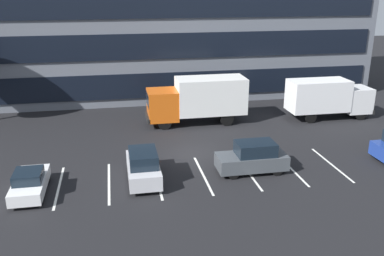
{
  "coord_description": "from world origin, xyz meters",
  "views": [
    {
      "loc": [
        -4.98,
        -25.92,
        10.92
      ],
      "look_at": [
        0.21,
        1.28,
        1.4
      ],
      "focal_mm": 39.25,
      "sensor_mm": 36.0,
      "label": 1
    }
  ],
  "objects_px": {
    "suv_silver": "(143,166)",
    "suv_charcoal": "(253,158)",
    "box_truck_white": "(328,97)",
    "box_truck_orange": "(198,98)",
    "sedan_white": "(30,183)"
  },
  "relations": [
    {
      "from": "box_truck_white",
      "to": "box_truck_orange",
      "type": "height_order",
      "value": "box_truck_orange"
    },
    {
      "from": "box_truck_orange",
      "to": "sedan_white",
      "type": "distance_m",
      "value": 15.66
    },
    {
      "from": "suv_silver",
      "to": "suv_charcoal",
      "type": "distance_m",
      "value": 6.64
    },
    {
      "from": "box_truck_orange",
      "to": "suv_silver",
      "type": "height_order",
      "value": "box_truck_orange"
    },
    {
      "from": "sedan_white",
      "to": "suv_charcoal",
      "type": "relative_size",
      "value": 0.93
    },
    {
      "from": "box_truck_white",
      "to": "sedan_white",
      "type": "height_order",
      "value": "box_truck_white"
    },
    {
      "from": "sedan_white",
      "to": "suv_silver",
      "type": "relative_size",
      "value": 0.93
    },
    {
      "from": "suv_charcoal",
      "to": "box_truck_orange",
      "type": "bearing_deg",
      "value": 97.5
    },
    {
      "from": "suv_silver",
      "to": "suv_charcoal",
      "type": "height_order",
      "value": "suv_charcoal"
    },
    {
      "from": "suv_charcoal",
      "to": "sedan_white",
      "type": "bearing_deg",
      "value": -177.89
    },
    {
      "from": "box_truck_white",
      "to": "suv_silver",
      "type": "relative_size",
      "value": 1.71
    },
    {
      "from": "suv_silver",
      "to": "box_truck_white",
      "type": "bearing_deg",
      "value": 29.49
    },
    {
      "from": "box_truck_orange",
      "to": "suv_silver",
      "type": "relative_size",
      "value": 1.92
    },
    {
      "from": "box_truck_white",
      "to": "sedan_white",
      "type": "bearing_deg",
      "value": -156.7
    },
    {
      "from": "suv_silver",
      "to": "sedan_white",
      "type": "bearing_deg",
      "value": -175.68
    }
  ]
}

